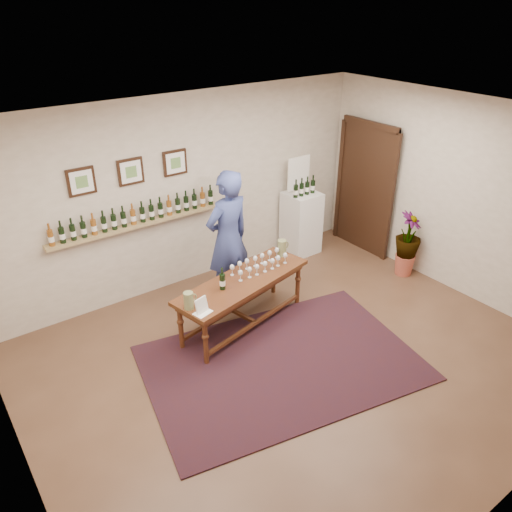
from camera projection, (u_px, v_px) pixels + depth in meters
ground at (295, 361)px, 6.03m from camera, size 6.00×6.00×0.00m
room_shell at (324, 193)px, 7.93m from camera, size 6.00×6.00×6.00m
rug at (282, 363)px, 5.99m from camera, size 3.54×2.71×0.02m
tasting_table at (243, 286)px, 6.43m from camera, size 2.04×1.01×0.69m
table_glasses at (260, 263)px, 6.60m from camera, size 1.18×0.32×0.16m
table_bottles at (219, 277)px, 6.13m from camera, size 0.34×0.26×0.33m
pitcher_left at (189, 301)px, 5.76m from camera, size 0.15×0.15×0.21m
pitcher_right at (282, 248)px, 6.92m from camera, size 0.16×0.16×0.23m
menu_card at (202, 305)px, 5.69m from camera, size 0.23×0.19×0.19m
display_pedestal at (301, 223)px, 8.36m from camera, size 0.53×0.53×1.05m
pedestal_bottles at (304, 186)px, 7.96m from camera, size 0.33×0.09×0.33m
info_sign at (299, 173)px, 8.06m from camera, size 0.44×0.02×0.61m
potted_plant at (407, 244)px, 7.66m from camera, size 0.62×0.62×0.89m
person at (228, 239)px, 6.78m from camera, size 0.76×0.55×1.95m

